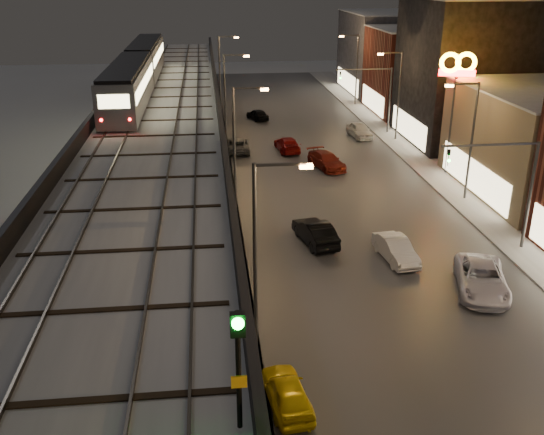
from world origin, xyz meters
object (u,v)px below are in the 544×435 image
subway_train (138,70)px  car_onc_white (326,161)px  car_mid_silver (238,146)px  car_onc_dark (481,280)px  car_near_white (315,233)px  car_mid_dark (287,145)px  car_far_white (257,115)px  car_taxi (287,393)px  car_onc_red (360,131)px  car_onc_silver (396,250)px  rail_signal (238,348)px

subway_train → car_onc_white: bearing=-17.5°
car_mid_silver → car_onc_dark: size_ratio=0.85×
subway_train → car_near_white: size_ratio=7.05×
car_mid_silver → car_onc_white: bearing=141.4°
car_near_white → car_mid_dark: 21.67m
car_far_white → car_mid_dark: bearing=77.6°
car_taxi → car_near_white: bearing=-111.2°
car_onc_dark → car_taxi: bearing=-128.1°
car_mid_dark → car_onc_red: 9.44m
car_mid_dark → car_onc_white: 6.47m
car_near_white → car_onc_silver: (4.43, -2.97, -0.06)m
subway_train → rail_signal: subway_train is taller
subway_train → rail_signal: bearing=-81.9°
car_near_white → car_onc_red: size_ratio=1.03×
car_mid_silver → car_onc_silver: car_onc_silver is taller
car_mid_dark → car_onc_silver: 24.85m
car_mid_dark → car_taxi: bearing=77.5°
rail_signal → car_near_white: size_ratio=0.67×
car_taxi → car_onc_silver: size_ratio=0.91×
car_onc_silver → car_onc_dark: (3.49, -4.31, 0.07)m
subway_train → car_onc_silver: 30.31m
car_mid_dark → car_far_white: car_mid_dark is taller
car_taxi → car_onc_dark: bearing=-152.3°
rail_signal → car_onc_white: bearing=76.0°
car_mid_silver → subway_train: bearing=8.5°
car_onc_white → car_onc_red: bearing=45.2°
car_onc_red → car_far_white: bearing=130.4°
car_mid_dark → car_far_white: bearing=-87.8°
rail_signal → car_near_white: bearing=75.7°
car_onc_red → car_mid_silver: bearing=-169.6°
car_near_white → car_mid_silver: 22.38m
rail_signal → car_onc_white: (9.98, 39.91, -8.11)m
car_mid_dark → rail_signal: bearing=76.1°
car_onc_silver → car_mid_silver: bearing=101.4°
car_far_white → car_onc_red: car_onc_red is taller
car_taxi → rail_signal: bearing=68.0°
car_taxi → car_mid_dark: (4.96, 37.15, 0.03)m
rail_signal → car_taxi: (2.29, 8.63, -8.16)m
car_mid_dark → car_onc_white: (2.74, -5.87, 0.02)m
car_near_white → car_far_white: car_near_white is taller
car_taxi → car_onc_silver: car_onc_silver is taller
car_near_white → car_onc_white: car_near_white is taller
car_taxi → car_onc_red: 43.68m
car_far_white → car_onc_white: bearing=83.3°
subway_train → car_onc_silver: bearing=-54.6°
subway_train → car_onc_red: 23.76m
car_taxi → car_onc_red: bearing=-114.8°
rail_signal → car_onc_silver: bearing=63.4°
rail_signal → car_mid_dark: (7.24, 45.78, -8.13)m
subway_train → car_mid_silver: size_ratio=6.95×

